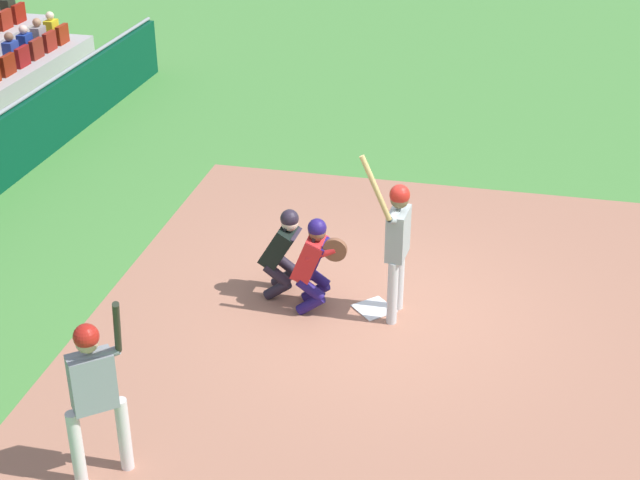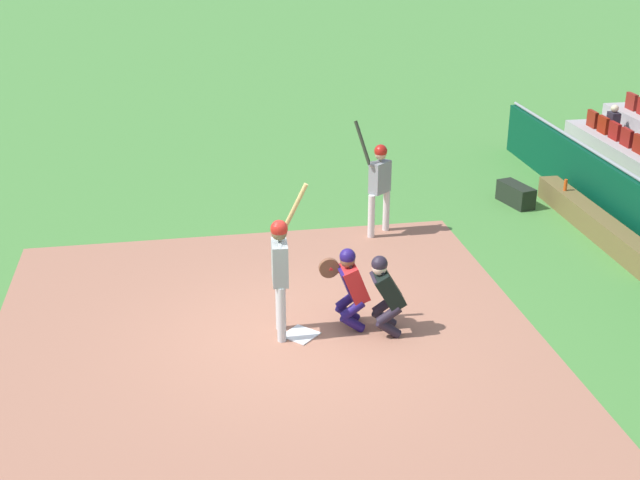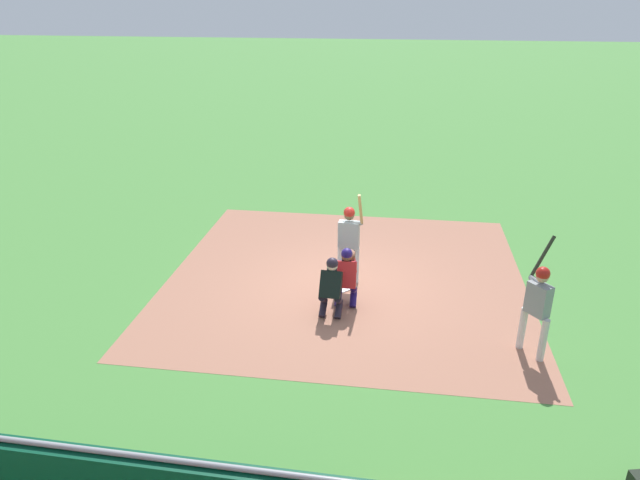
{
  "view_description": "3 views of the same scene",
  "coord_description": "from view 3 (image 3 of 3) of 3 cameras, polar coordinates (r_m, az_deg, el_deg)",
  "views": [
    {
      "loc": [
        10.16,
        1.75,
        6.43
      ],
      "look_at": [
        0.31,
        -0.64,
        1.09
      ],
      "focal_mm": 52.87,
      "sensor_mm": 36.0,
      "label": 1
    },
    {
      "loc": [
        -10.59,
        1.45,
        6.03
      ],
      "look_at": [
        0.38,
        -0.35,
        1.35
      ],
      "focal_mm": 46.48,
      "sensor_mm": 36.0,
      "label": 2
    },
    {
      "loc": [
        1.26,
        -11.19,
        6.02
      ],
      "look_at": [
        -0.43,
        -0.62,
        1.39
      ],
      "focal_mm": 31.73,
      "sensor_mm": 36.0,
      "label": 3
    }
  ],
  "objects": [
    {
      "name": "infield_dirt_patch",
      "position": [
        13.21,
        2.62,
        -3.73
      ],
      "size": [
        8.24,
        8.11,
        0.01
      ],
      "primitive_type": "cube",
      "rotation": [
        0.0,
        0.0,
        0.02
      ],
      "color": "#A76D56",
      "rests_on": "ground_plane"
    },
    {
      "name": "on_deck_batter",
      "position": [
        10.69,
        21.12,
        -5.76
      ],
      "size": [
        0.48,
        0.75,
        2.19
      ],
      "color": "silver",
      "rests_on": "ground_plane"
    },
    {
      "name": "home_plate_marker",
      "position": [
        12.76,
        2.36,
        -4.69
      ],
      "size": [
        0.62,
        0.62,
        0.02
      ],
      "primitive_type": "cube",
      "rotation": [
        0.0,
        0.0,
        0.79
      ],
      "color": "white",
      "rests_on": "infield_dirt_patch"
    },
    {
      "name": "catcher_crouching",
      "position": [
        11.75,
        2.71,
        -3.43
      ],
      "size": [
        0.47,
        0.72,
        1.3
      ],
      "color": "navy",
      "rests_on": "ground_plane"
    },
    {
      "name": "ground_plane",
      "position": [
        12.77,
        2.36,
        -4.76
      ],
      "size": [
        160.0,
        160.0,
        0.0
      ],
      "primitive_type": "plane",
      "color": "#49873C"
    },
    {
      "name": "home_plate_umpire",
      "position": [
        11.37,
        1.14,
        -4.57
      ],
      "size": [
        0.47,
        0.51,
        1.26
      ],
      "color": "#251D2B",
      "rests_on": "ground_plane"
    },
    {
      "name": "batter_at_plate",
      "position": [
        12.51,
        2.96,
        0.39
      ],
      "size": [
        0.57,
        0.58,
        2.26
      ],
      "color": "silver",
      "rests_on": "ground_plane"
    }
  ]
}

